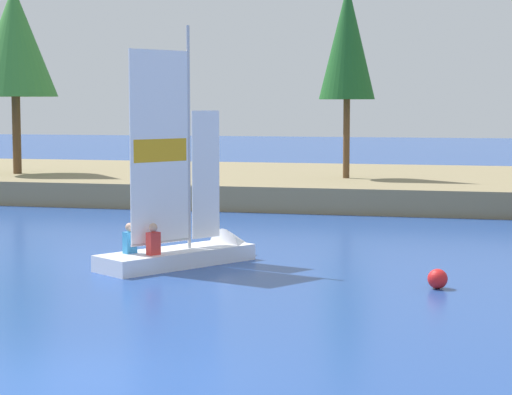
{
  "coord_description": "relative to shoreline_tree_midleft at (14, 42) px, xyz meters",
  "views": [
    {
      "loc": [
        5.6,
        -11.82,
        3.83
      ],
      "look_at": [
        -0.8,
        14.36,
        1.2
      ],
      "focal_mm": 67.15,
      "sensor_mm": 36.0,
      "label": 1
    }
  ],
  "objects": [
    {
      "name": "channel_buoy",
      "position": [
        18.33,
        -16.69,
        -6.22
      ],
      "size": [
        0.42,
        0.42,
        0.42
      ],
      "primitive_type": "sphere",
      "color": "red",
      "rests_on": "ground"
    },
    {
      "name": "ground_plane",
      "position": [
        13.72,
        -24.86,
        -6.43
      ],
      "size": [
        200.0,
        200.0,
        0.0
      ],
      "primitive_type": "plane",
      "color": "#234793"
    },
    {
      "name": "shoreline_tree_midleft",
      "position": [
        0.0,
        0.0,
        0.0
      ],
      "size": [
        3.5,
        3.5,
        7.84
      ],
      "color": "brown",
      "rests_on": "shore_bank"
    },
    {
      "name": "shoreline_tree_centre",
      "position": [
        13.82,
        0.88,
        -0.18
      ],
      "size": [
        2.2,
        2.2,
        7.63
      ],
      "color": "brown",
      "rests_on": "shore_bank"
    },
    {
      "name": "sailboat",
      "position": [
        12.49,
        -14.69,
        -5.97
      ],
      "size": [
        3.45,
        4.38,
        6.05
      ],
      "rotation": [
        0.0,
        0.0,
        0.99
      ],
      "color": "white",
      "rests_on": "ground"
    },
    {
      "name": "shore_bank",
      "position": [
        13.72,
        3.02,
        -5.97
      ],
      "size": [
        80.0,
        13.98,
        0.92
      ],
      "primitive_type": "cube",
      "color": "#897A56",
      "rests_on": "ground"
    }
  ]
}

